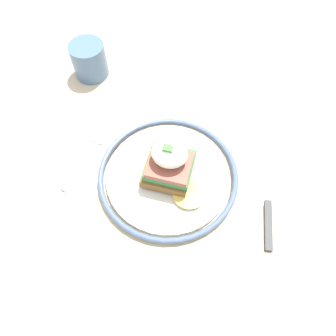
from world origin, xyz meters
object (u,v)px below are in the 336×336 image
at_px(plate, 168,176).
at_px(knife, 268,208).
at_px(sandwich, 170,164).
at_px(cup, 89,60).
at_px(fork, 89,154).

bearing_deg(plate, knife, -4.39).
xyz_separation_m(sandwich, knife, (0.18, -0.01, -0.05)).
distance_m(plate, sandwich, 0.04).
height_order(plate, cup, cup).
bearing_deg(cup, sandwich, -42.32).
distance_m(fork, knife, 0.34).
xyz_separation_m(knife, cup, (-0.41, 0.22, 0.04)).
bearing_deg(cup, plate, -42.72).
height_order(sandwich, knife, sandwich).
height_order(plate, sandwich, sandwich).
bearing_deg(fork, sandwich, -2.97).
bearing_deg(knife, plate, 175.61).
relative_size(knife, cup, 2.46).
bearing_deg(plate, fork, 176.84).
bearing_deg(cup, fork, -70.35).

